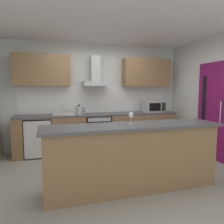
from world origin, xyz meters
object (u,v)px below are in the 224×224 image
at_px(refrigerator, 38,137).
at_px(range_hood, 95,77).
at_px(sink, 64,114).
at_px(kettle, 79,110).
at_px(wine_glass, 131,116).
at_px(microwave, 154,106).
at_px(oven, 97,132).

bearing_deg(refrigerator, range_hood, 5.62).
height_order(sink, kettle, sink).
bearing_deg(sink, refrigerator, -178.61).
height_order(range_hood, wine_glass, range_hood).
xyz_separation_m(refrigerator, microwave, (2.84, -0.03, 0.62)).
bearing_deg(refrigerator, microwave, -0.51).
bearing_deg(wine_glass, range_hood, 91.91).
xyz_separation_m(microwave, range_hood, (-1.49, 0.16, 0.74)).
bearing_deg(range_hood, oven, -90.00).
xyz_separation_m(kettle, range_hood, (0.43, 0.16, 0.78)).
bearing_deg(sink, wine_glass, -67.41).
distance_m(sink, wine_glass, 2.22).
bearing_deg(sink, range_hood, 8.65).
bearing_deg(oven, refrigerator, -179.88).
relative_size(range_hood, wine_glass, 4.05).
bearing_deg(oven, microwave, -1.07).
xyz_separation_m(oven, wine_glass, (0.07, -2.04, 0.64)).
height_order(refrigerator, kettle, kettle).
bearing_deg(kettle, range_hood, 20.87).
height_order(oven, kettle, kettle).
bearing_deg(range_hood, sink, -171.35).
height_order(sink, wine_glass, sink).
bearing_deg(kettle, microwave, 0.17).
height_order(refrigerator, range_hood, range_hood).
height_order(refrigerator, wine_glass, wine_glass).
height_order(refrigerator, sink, sink).
distance_m(oven, microwave, 1.60).
relative_size(refrigerator, sink, 1.70).
height_order(sink, range_hood, range_hood).
relative_size(oven, sink, 1.60).
height_order(oven, sink, sink).
relative_size(kettle, wine_glass, 1.62).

